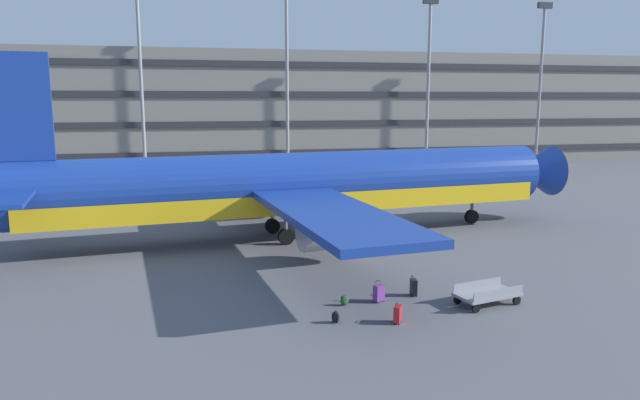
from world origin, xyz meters
The scene contains 13 objects.
ground_plane centered at (0.00, 0.00, 0.00)m, with size 600.00×600.00×0.00m, color #5B5B60.
terminal_structure centered at (0.00, 47.06, 7.04)m, with size 138.02×19.32×14.08m.
airliner centered at (1.62, 0.56, 3.12)m, with size 37.70×30.55×10.51m.
light_mast_center_left centered at (-8.88, 32.58, 11.78)m, with size 1.80×0.50×20.23m.
light_mast_center_right centered at (6.79, 32.58, 13.57)m, with size 1.80×0.50×23.70m.
light_mast_right centered at (23.67, 32.58, 11.54)m, with size 1.80×0.50×19.76m.
light_mast_far_right centered at (38.48, 32.58, 11.53)m, with size 1.80×0.50×19.75m.
suitcase_silver centered at (3.01, -13.73, 0.35)m, with size 0.44×0.49×0.75m.
suitcase_purple centered at (4.72, -10.99, 0.38)m, with size 0.27×0.44×0.86m.
suitcase_upright centered at (3.06, -11.37, 0.38)m, with size 0.51×0.44×0.88m.
backpack_orange centered at (0.77, -13.20, 0.22)m, with size 0.38×0.37×0.50m.
backpack_laid_flat centered at (1.58, -11.50, 0.20)m, with size 0.38×0.26×0.47m.
baggage_cart centered at (7.23, -12.63, 0.43)m, with size 3.37×1.84×0.82m.
Camera 1 is at (-4.35, -33.15, 8.17)m, focal length 32.83 mm.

